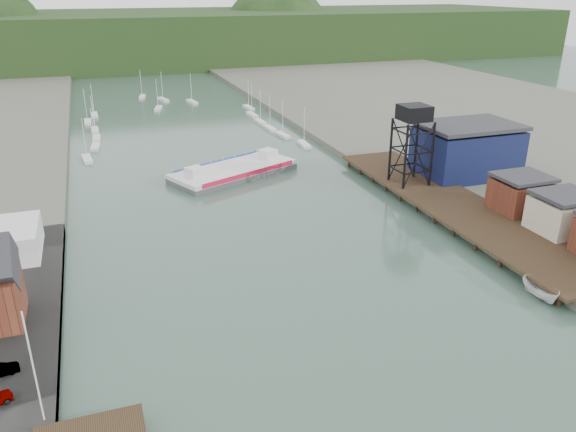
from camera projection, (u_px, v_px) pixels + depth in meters
ground at (400, 421)px, 55.55m from camera, size 600.00×600.00×0.00m
east_land at (548, 142)px, 153.50m from camera, size 120.00×400.00×3.20m
east_pier at (453, 204)px, 105.40m from camera, size 14.00×70.00×2.45m
flagpole at (33, 368)px, 51.24m from camera, size 0.16×0.16×12.00m
lift_tower at (414, 118)px, 110.87m from camera, size 6.50×6.50×16.00m
blue_shed at (467, 150)px, 120.49m from camera, size 20.50×14.50×11.30m
marina_sailboats at (178, 121)px, 176.15m from camera, size 57.71×92.65×0.90m
distant_hills at (122, 42)px, 313.08m from camera, size 500.00×120.00×80.00m
chain_ferry at (234, 171)px, 126.46m from camera, size 30.76×21.95×4.11m
motorboat at (540, 291)px, 76.74m from camera, size 2.46×6.42×2.47m
car_west_b at (0, 370)px, 59.35m from camera, size 4.03×2.08×1.26m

